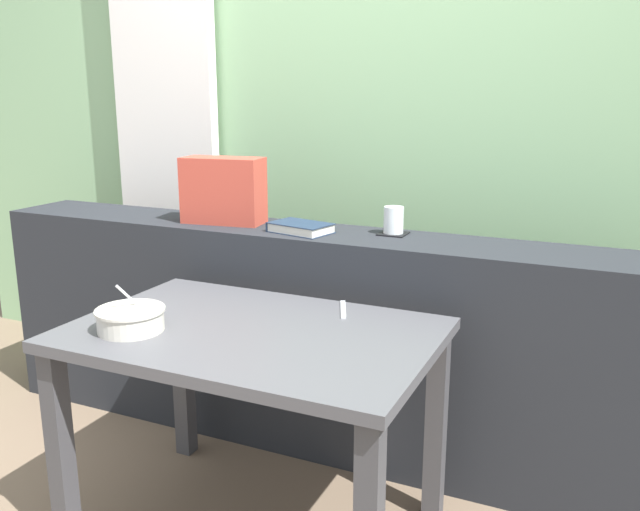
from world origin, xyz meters
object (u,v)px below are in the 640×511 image
(breakfast_table, at_px, (253,362))
(coaster_square, at_px, (393,234))
(juice_glass, at_px, (394,221))
(soup_bowl, at_px, (131,319))
(throw_pillow, at_px, (223,190))
(fork_utensil, at_px, (343,309))
(closed_book, at_px, (300,228))

(breakfast_table, relative_size, coaster_square, 10.86)
(juice_glass, bearing_deg, breakfast_table, -107.45)
(breakfast_table, relative_size, soup_bowl, 5.33)
(juice_glass, relative_size, throw_pillow, 0.31)
(soup_bowl, bearing_deg, throw_pillow, 101.50)
(juice_glass, distance_m, fork_utensil, 0.46)
(fork_utensil, bearing_deg, breakfast_table, -146.52)
(fork_utensil, bearing_deg, coaster_square, 62.09)
(breakfast_table, distance_m, juice_glass, 0.78)
(breakfast_table, xyz_separation_m, soup_bowl, (-0.32, -0.16, 0.14))
(juice_glass, bearing_deg, closed_book, -161.41)
(closed_book, bearing_deg, coaster_square, 18.59)
(closed_book, distance_m, throw_pillow, 0.38)
(closed_book, bearing_deg, juice_glass, 18.59)
(breakfast_table, xyz_separation_m, throw_pillow, (-0.48, 0.61, 0.41))
(coaster_square, height_order, throw_pillow, throw_pillow)
(breakfast_table, xyz_separation_m, coaster_square, (0.21, 0.67, 0.28))
(closed_book, relative_size, fork_utensil, 1.46)
(throw_pillow, relative_size, soup_bowl, 1.57)
(soup_bowl, distance_m, fork_utensil, 0.66)
(juice_glass, xyz_separation_m, soup_bowl, (-0.53, -0.83, -0.19))
(juice_glass, relative_size, fork_utensil, 0.58)
(coaster_square, height_order, soup_bowl, coaster_square)
(breakfast_table, xyz_separation_m, closed_book, (-0.12, 0.56, 0.30))
(coaster_square, bearing_deg, fork_utensil, -94.58)
(throw_pillow, distance_m, fork_utensil, 0.80)
(coaster_square, bearing_deg, juice_glass, 0.00)
(juice_glass, xyz_separation_m, closed_book, (-0.33, -0.11, -0.03))
(coaster_square, xyz_separation_m, throw_pillow, (-0.69, -0.07, 0.13))
(coaster_square, relative_size, fork_utensil, 0.59)
(closed_book, bearing_deg, breakfast_table, -78.44)
(throw_pillow, distance_m, soup_bowl, 0.83)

